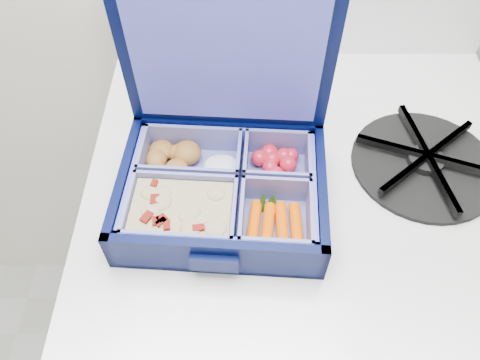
{
  "coord_description": "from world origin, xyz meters",
  "views": [
    {
      "loc": [
        -0.23,
        1.29,
        1.34
      ],
      "look_at": [
        -0.23,
        1.63,
        0.91
      ],
      "focal_mm": 35.0,
      "sensor_mm": 36.0,
      "label": 1
    }
  ],
  "objects_px": {
    "bento_box": "(223,191)",
    "fork": "(258,117)",
    "stove": "(286,300)",
    "burner_grate": "(426,159)"
  },
  "relations": [
    {
      "from": "burner_grate",
      "to": "fork",
      "type": "relative_size",
      "value": 1.01
    },
    {
      "from": "stove",
      "to": "fork",
      "type": "height_order",
      "value": "fork"
    },
    {
      "from": "stove",
      "to": "fork",
      "type": "xyz_separation_m",
      "value": [
        -0.07,
        0.08,
        0.44
      ]
    },
    {
      "from": "fork",
      "to": "bento_box",
      "type": "bearing_deg",
      "value": -61.82
    },
    {
      "from": "stove",
      "to": "bento_box",
      "type": "height_order",
      "value": "bento_box"
    },
    {
      "from": "fork",
      "to": "stove",
      "type": "bearing_deg",
      "value": -4.98
    },
    {
      "from": "burner_grate",
      "to": "fork",
      "type": "xyz_separation_m",
      "value": [
        -0.21,
        0.09,
        -0.01
      ]
    },
    {
      "from": "stove",
      "to": "burner_grate",
      "type": "height_order",
      "value": "burner_grate"
    },
    {
      "from": "stove",
      "to": "bento_box",
      "type": "relative_size",
      "value": 3.66
    },
    {
      "from": "bento_box",
      "to": "fork",
      "type": "height_order",
      "value": "bento_box"
    }
  ]
}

